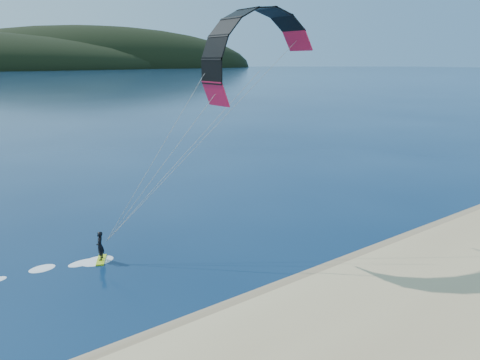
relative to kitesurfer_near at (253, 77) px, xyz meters
name	(u,v)px	position (x,y,z in m)	size (l,w,h in m)	color
ground	(347,338)	(-3.32, -11.36, -11.15)	(1800.00, 1800.00, 0.00)	#081D3B
wet_sand	(281,295)	(-3.32, -6.86, -11.10)	(220.00, 2.50, 0.10)	#8D7552
kitesurfer_near	(253,77)	(0.00, 0.00, 0.00)	(24.95, 6.24, 15.80)	#B3D819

